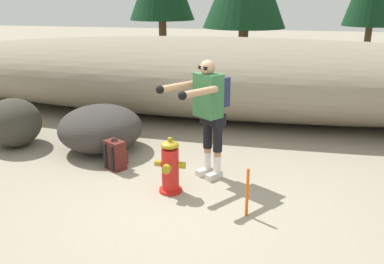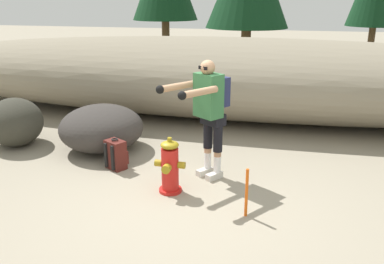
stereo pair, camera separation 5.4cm
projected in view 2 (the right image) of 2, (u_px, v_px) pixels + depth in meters
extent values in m
cube|color=gray|center=(185.00, 202.00, 5.21)|extent=(56.00, 56.00, 0.04)
ellipsoid|color=gray|center=(232.00, 77.00, 8.68)|extent=(17.09, 3.20, 1.66)
cylinder|color=red|center=(170.00, 190.00, 5.45)|extent=(0.30, 0.30, 0.04)
cylinder|color=red|center=(170.00, 169.00, 5.35)|extent=(0.22, 0.22, 0.56)
ellipsoid|color=#9E8419|center=(170.00, 145.00, 5.25)|extent=(0.24, 0.24, 0.10)
cylinder|color=#9E8419|center=(170.00, 139.00, 5.22)|extent=(0.06, 0.06, 0.05)
cylinder|color=#9E8419|center=(158.00, 163.00, 5.37)|extent=(0.09, 0.09, 0.09)
cylinder|color=#9E8419|center=(182.00, 165.00, 5.30)|extent=(0.09, 0.09, 0.09)
cylinder|color=#9E8419|center=(166.00, 169.00, 5.19)|extent=(0.11, 0.09, 0.11)
cube|color=beige|center=(214.00, 176.00, 5.81)|extent=(0.23, 0.27, 0.09)
cylinder|color=white|center=(217.00, 164.00, 5.79)|extent=(0.10, 0.10, 0.24)
cylinder|color=tan|center=(218.00, 154.00, 5.75)|extent=(0.10, 0.10, 0.07)
cylinder|color=black|center=(218.00, 138.00, 5.67)|extent=(0.13, 0.13, 0.40)
cube|color=beige|center=(204.00, 172.00, 5.95)|extent=(0.23, 0.27, 0.09)
cylinder|color=white|center=(208.00, 160.00, 5.94)|extent=(0.10, 0.10, 0.24)
cylinder|color=tan|center=(208.00, 150.00, 5.89)|extent=(0.10, 0.10, 0.07)
cylinder|color=black|center=(208.00, 134.00, 5.81)|extent=(0.13, 0.13, 0.40)
cube|color=black|center=(213.00, 119.00, 5.66)|extent=(0.38, 0.35, 0.16)
cube|color=#336B3D|center=(208.00, 95.00, 5.49)|extent=(0.43, 0.40, 0.59)
cube|color=#23284C|center=(219.00, 91.00, 5.61)|extent=(0.32, 0.29, 0.40)
sphere|color=tan|center=(208.00, 68.00, 5.36)|extent=(0.20, 0.20, 0.20)
cube|color=black|center=(203.00, 68.00, 5.31)|extent=(0.13, 0.10, 0.04)
cylinder|color=tan|center=(199.00, 92.00, 5.06)|extent=(0.41, 0.52, 0.09)
sphere|color=black|center=(182.00, 96.00, 4.90)|extent=(0.11, 0.11, 0.11)
cylinder|color=tan|center=(176.00, 87.00, 5.38)|extent=(0.41, 0.52, 0.09)
sphere|color=black|center=(160.00, 90.00, 5.21)|extent=(0.11, 0.11, 0.11)
cube|color=#511E19|center=(116.00, 155.00, 6.11)|extent=(0.36, 0.32, 0.44)
cube|color=#511E19|center=(123.00, 156.00, 6.22)|extent=(0.21, 0.16, 0.20)
torus|color=black|center=(115.00, 139.00, 6.04)|extent=(0.10, 0.10, 0.02)
cube|color=black|center=(106.00, 155.00, 6.09)|extent=(0.06, 0.05, 0.37)
cube|color=black|center=(113.00, 158.00, 5.98)|extent=(0.06, 0.05, 0.37)
ellipsoid|color=#35332A|center=(15.00, 122.00, 7.03)|extent=(1.38, 1.40, 0.82)
ellipsoid|color=#36322F|center=(102.00, 128.00, 6.83)|extent=(1.58, 1.60, 0.76)
cylinder|color=#47331E|center=(166.00, 40.00, 16.31)|extent=(0.30, 0.30, 1.58)
cylinder|color=#47331E|center=(245.00, 53.00, 12.94)|extent=(0.30, 0.30, 1.53)
cylinder|color=#47331E|center=(370.00, 47.00, 14.55)|extent=(0.23, 0.23, 1.47)
cylinder|color=#E55914|center=(247.00, 193.00, 4.75)|extent=(0.04, 0.04, 0.60)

